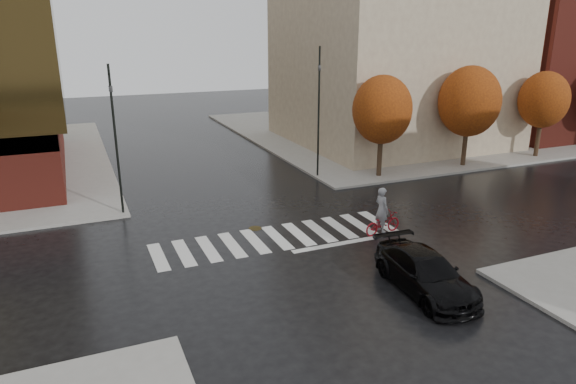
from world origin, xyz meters
name	(u,v)px	position (x,y,z in m)	size (l,w,h in m)	color
ground	(281,241)	(0.00, 0.00, 0.00)	(120.00, 120.00, 0.00)	black
sidewalk_ne	(399,129)	(21.00, 21.00, 0.07)	(30.00, 30.00, 0.15)	gray
crosswalk	(277,237)	(0.00, 0.50, 0.01)	(12.00, 3.00, 0.01)	silver
building_ne_tan	(393,32)	(17.00, 17.00, 9.15)	(16.00, 16.00, 18.00)	gray
building_ne_brick	(542,54)	(33.00, 16.00, 7.15)	(14.00, 14.00, 14.00)	maroon
tree_ne_a	(382,110)	(10.00, 7.40, 4.46)	(3.80, 3.80, 6.50)	#322716
tree_ne_b	(469,101)	(17.00, 7.40, 4.62)	(4.20, 4.20, 6.89)	#322716
tree_ne_c	(544,100)	(24.00, 7.40, 4.37)	(3.60, 3.60, 6.31)	#322716
sedan	(425,273)	(3.13, -6.41, 0.74)	(2.06, 5.07, 1.47)	black
cyclist	(382,218)	(4.79, -1.00, 0.79)	(2.12, 1.01, 2.31)	maroon
traffic_light_nw	(115,130)	(-6.30, 6.54, 4.52)	(0.20, 0.17, 7.61)	black
traffic_light_ne	(319,102)	(6.30, 9.00, 4.94)	(0.21, 0.24, 8.21)	black
fire_hydrant	(47,195)	(-9.99, 10.00, 0.52)	(0.24, 0.24, 0.67)	orange
manhole	(255,228)	(-0.56, 2.00, 0.01)	(0.65, 0.65, 0.01)	#3D3215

